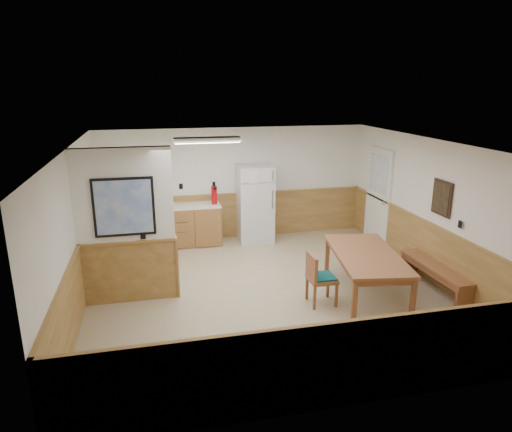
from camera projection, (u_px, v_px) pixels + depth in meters
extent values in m
plane|color=tan|center=(267.00, 291.00, 7.80)|extent=(6.00, 6.00, 0.00)
cube|color=silver|center=(269.00, 145.00, 7.10)|extent=(6.00, 6.00, 0.02)
cube|color=white|center=(235.00, 184.00, 10.25)|extent=(6.00, 0.02, 2.50)
cube|color=white|center=(431.00, 210.00, 8.10)|extent=(0.02, 6.00, 2.50)
cube|color=white|center=(73.00, 234.00, 6.80)|extent=(0.02, 6.00, 2.50)
cube|color=tan|center=(235.00, 216.00, 10.45)|extent=(6.00, 0.04, 1.00)
cube|color=tan|center=(426.00, 250.00, 8.30)|extent=(0.04, 6.00, 1.00)
cube|color=tan|center=(80.00, 281.00, 7.01)|extent=(0.04, 6.00, 1.00)
cube|color=white|center=(123.00, 196.00, 7.01)|extent=(1.50, 0.15, 1.50)
cube|color=tan|center=(130.00, 271.00, 7.36)|extent=(1.50, 0.17, 1.00)
cube|color=black|center=(124.00, 207.00, 6.96)|extent=(0.92, 0.03, 0.92)
cube|color=silver|center=(124.00, 207.00, 6.95)|extent=(0.84, 0.01, 0.84)
cube|color=olive|center=(188.00, 226.00, 9.95)|extent=(1.40, 0.60, 0.86)
cube|color=olive|center=(118.00, 230.00, 9.63)|extent=(0.06, 0.60, 0.86)
cube|color=olive|center=(154.00, 228.00, 9.79)|extent=(0.06, 0.60, 0.86)
cube|color=#F4E7CD|center=(169.00, 207.00, 9.73)|extent=(2.20, 0.60, 0.04)
cube|color=#F4E7CD|center=(168.00, 200.00, 10.00)|extent=(2.20, 0.02, 0.10)
cube|color=white|center=(378.00, 198.00, 9.93)|extent=(0.05, 1.02, 2.15)
cube|color=white|center=(378.00, 198.00, 9.93)|extent=(0.04, 0.90, 2.05)
cube|color=silver|center=(378.00, 174.00, 9.78)|extent=(0.02, 0.76, 0.80)
cube|color=white|center=(138.00, 175.00, 9.70)|extent=(0.80, 0.03, 1.00)
cube|color=silver|center=(138.00, 175.00, 9.68)|extent=(0.70, 0.01, 0.90)
cube|color=#311D13|center=(442.00, 198.00, 7.73)|extent=(0.03, 0.50, 0.60)
cube|color=black|center=(441.00, 198.00, 7.72)|extent=(0.01, 0.42, 0.52)
cube|color=white|center=(207.00, 140.00, 8.16)|extent=(1.20, 0.30, 0.08)
cube|color=white|center=(207.00, 142.00, 8.17)|extent=(1.15, 0.25, 0.01)
cube|color=silver|center=(255.00, 204.00, 10.10)|extent=(0.77, 0.72, 1.71)
cube|color=silver|center=(273.00, 175.00, 9.63)|extent=(0.03, 0.02, 0.22)
cube|color=silver|center=(272.00, 199.00, 9.78)|extent=(0.03, 0.02, 0.40)
cube|color=#955F36|center=(367.00, 255.00, 7.45)|extent=(1.30, 2.12, 0.05)
cube|color=#955F36|center=(366.00, 259.00, 7.47)|extent=(1.19, 2.00, 0.10)
cube|color=#955F36|center=(354.00, 303.00, 6.63)|extent=(0.08, 0.08, 0.70)
cube|color=#955F36|center=(327.00, 256.00, 8.42)|extent=(0.08, 0.08, 0.70)
cube|color=#955F36|center=(413.00, 301.00, 6.69)|extent=(0.08, 0.08, 0.70)
cube|color=#955F36|center=(373.00, 255.00, 8.47)|extent=(0.08, 0.08, 0.70)
cube|color=#955F36|center=(436.00, 267.00, 7.73)|extent=(0.40, 1.65, 0.05)
cube|color=#955F36|center=(464.00, 299.00, 7.07)|extent=(0.34, 0.07, 0.40)
cube|color=#955F36|center=(410.00, 263.00, 8.51)|extent=(0.34, 0.07, 0.40)
cube|color=#955F36|center=(322.00, 279.00, 7.26)|extent=(0.42, 0.42, 0.06)
cube|color=#0F4B48|center=(322.00, 276.00, 7.25)|extent=(0.38, 0.38, 0.03)
cube|color=#955F36|center=(312.00, 267.00, 7.16)|extent=(0.05, 0.42, 0.40)
cube|color=#0F4B48|center=(301.00, 268.00, 7.12)|extent=(0.02, 0.36, 0.34)
cube|color=#955F36|center=(315.00, 298.00, 7.12)|extent=(0.04, 0.04, 0.39)
cube|color=#955F36|center=(307.00, 288.00, 7.46)|extent=(0.04, 0.04, 0.39)
cube|color=#955F36|center=(336.00, 296.00, 7.19)|extent=(0.04, 0.04, 0.39)
cube|color=#955F36|center=(328.00, 286.00, 7.53)|extent=(0.04, 0.04, 0.39)
cylinder|color=#BD0A12|center=(214.00, 195.00, 9.85)|extent=(0.15, 0.15, 0.40)
cylinder|color=black|center=(214.00, 184.00, 9.78)|extent=(0.07, 0.07, 0.09)
cylinder|color=#18863D|center=(127.00, 203.00, 9.54)|extent=(0.08, 0.08, 0.23)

